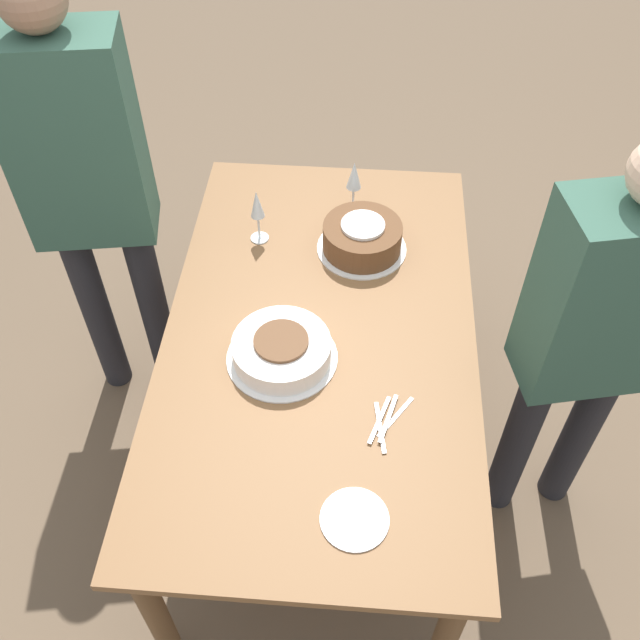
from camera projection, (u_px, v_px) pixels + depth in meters
ground_plane at (320, 457)px, 2.82m from camera, size 12.00×12.00×0.00m
dining_table at (320, 351)px, 2.32m from camera, size 1.70×0.98×0.77m
cake_center_white at (282, 350)px, 2.14m from camera, size 0.34×0.34×0.09m
cake_front_chocolate at (362, 238)px, 2.46m from camera, size 0.31×0.31×0.12m
wine_glass_near at (257, 207)px, 2.42m from camera, size 0.07×0.07×0.21m
wine_glass_far at (354, 178)px, 2.53m from camera, size 0.07×0.07×0.21m
dessert_plate_left at (355, 519)px, 1.82m from camera, size 0.18×0.18×0.01m
fork_pile at (386, 421)px, 2.01m from camera, size 0.20×0.13×0.01m
person_cutting at (596, 329)px, 2.01m from camera, size 0.30×0.44×1.58m
person_watching at (85, 178)px, 2.31m from camera, size 0.28×0.43×1.74m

